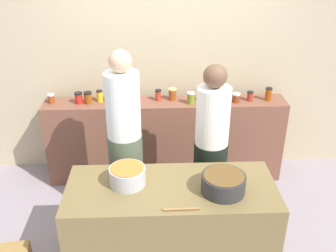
{
  "coord_description": "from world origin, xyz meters",
  "views": [
    {
      "loc": [
        -0.13,
        -2.83,
        2.67
      ],
      "look_at": [
        0.0,
        0.35,
        1.05
      ],
      "focal_mm": 41.18,
      "sensor_mm": 36.0,
      "label": 1
    }
  ],
  "objects_px": {
    "preserve_jar_0": "(51,99)",
    "preserve_jar_5": "(128,96)",
    "preserve_jar_12": "(250,96)",
    "preserve_jar_13": "(268,94)",
    "preserve_jar_8": "(191,98)",
    "preserve_jar_1": "(79,98)",
    "preserve_jar_2": "(88,98)",
    "preserve_jar_9": "(206,96)",
    "preserve_jar_4": "(110,97)",
    "cooking_pot_left": "(127,176)",
    "preserve_jar_10": "(215,94)",
    "preserve_jar_11": "(236,98)",
    "preserve_jar_3": "(100,96)",
    "wooden_spoon": "(181,209)",
    "preserve_jar_7": "(172,94)",
    "cooking_pot_center": "(223,183)",
    "cook_with_tongs": "(125,151)",
    "preserve_jar_6": "(158,95)",
    "cook_in_cap": "(211,155)"
  },
  "relations": [
    {
      "from": "preserve_jar_4",
      "to": "preserve_jar_10",
      "type": "distance_m",
      "value": 1.17
    },
    {
      "from": "preserve_jar_7",
      "to": "cooking_pot_center",
      "type": "height_order",
      "value": "preserve_jar_7"
    },
    {
      "from": "preserve_jar_13",
      "to": "cooking_pot_center",
      "type": "xyz_separation_m",
      "value": [
        -0.75,
        -1.47,
        -0.14
      ]
    },
    {
      "from": "preserve_jar_6",
      "to": "preserve_jar_2",
      "type": "bearing_deg",
      "value": -176.57
    },
    {
      "from": "preserve_jar_5",
      "to": "cooking_pot_center",
      "type": "xyz_separation_m",
      "value": [
        0.81,
        -1.47,
        -0.14
      ]
    },
    {
      "from": "preserve_jar_4",
      "to": "preserve_jar_5",
      "type": "distance_m",
      "value": 0.2
    },
    {
      "from": "preserve_jar_12",
      "to": "preserve_jar_2",
      "type": "bearing_deg",
      "value": -179.98
    },
    {
      "from": "preserve_jar_4",
      "to": "cooking_pot_left",
      "type": "relative_size",
      "value": 0.4
    },
    {
      "from": "preserve_jar_11",
      "to": "preserve_jar_9",
      "type": "bearing_deg",
      "value": 171.36
    },
    {
      "from": "preserve_jar_5",
      "to": "wooden_spoon",
      "type": "distance_m",
      "value": 1.76
    },
    {
      "from": "preserve_jar_9",
      "to": "preserve_jar_12",
      "type": "height_order",
      "value": "preserve_jar_12"
    },
    {
      "from": "preserve_jar_1",
      "to": "wooden_spoon",
      "type": "relative_size",
      "value": 0.47
    },
    {
      "from": "cook_with_tongs",
      "to": "cooking_pot_center",
      "type": "bearing_deg",
      "value": -39.81
    },
    {
      "from": "preserve_jar_2",
      "to": "preserve_jar_11",
      "type": "height_order",
      "value": "preserve_jar_2"
    },
    {
      "from": "preserve_jar_11",
      "to": "wooden_spoon",
      "type": "relative_size",
      "value": 0.38
    },
    {
      "from": "preserve_jar_2",
      "to": "preserve_jar_9",
      "type": "relative_size",
      "value": 1.25
    },
    {
      "from": "preserve_jar_10",
      "to": "cook_in_cap",
      "type": "bearing_deg",
      "value": -100.61
    },
    {
      "from": "preserve_jar_5",
      "to": "cooking_pot_left",
      "type": "height_order",
      "value": "preserve_jar_5"
    },
    {
      "from": "preserve_jar_6",
      "to": "preserve_jar_7",
      "type": "relative_size",
      "value": 0.96
    },
    {
      "from": "preserve_jar_12",
      "to": "preserve_jar_7",
      "type": "bearing_deg",
      "value": 175.92
    },
    {
      "from": "preserve_jar_2",
      "to": "preserve_jar_10",
      "type": "height_order",
      "value": "preserve_jar_2"
    },
    {
      "from": "preserve_jar_3",
      "to": "preserve_jar_13",
      "type": "bearing_deg",
      "value": -1.21
    },
    {
      "from": "preserve_jar_1",
      "to": "preserve_jar_5",
      "type": "height_order",
      "value": "preserve_jar_5"
    },
    {
      "from": "preserve_jar_0",
      "to": "cook_in_cap",
      "type": "bearing_deg",
      "value": -26.61
    },
    {
      "from": "preserve_jar_11",
      "to": "cook_with_tongs",
      "type": "distance_m",
      "value": 1.42
    },
    {
      "from": "preserve_jar_3",
      "to": "cooking_pot_center",
      "type": "bearing_deg",
      "value": -53.22
    },
    {
      "from": "cook_in_cap",
      "to": "cook_with_tongs",
      "type": "bearing_deg",
      "value": 178.84
    },
    {
      "from": "preserve_jar_0",
      "to": "preserve_jar_1",
      "type": "bearing_deg",
      "value": -4.0
    },
    {
      "from": "preserve_jar_4",
      "to": "preserve_jar_9",
      "type": "xyz_separation_m",
      "value": [
        1.06,
        -0.02,
        -0.01
      ]
    },
    {
      "from": "wooden_spoon",
      "to": "preserve_jar_12",
      "type": "bearing_deg",
      "value": 62.33
    },
    {
      "from": "preserve_jar_5",
      "to": "preserve_jar_6",
      "type": "bearing_deg",
      "value": 7.43
    },
    {
      "from": "preserve_jar_0",
      "to": "cooking_pot_left",
      "type": "relative_size",
      "value": 0.36
    },
    {
      "from": "preserve_jar_0",
      "to": "preserve_jar_5",
      "type": "distance_m",
      "value": 0.84
    },
    {
      "from": "preserve_jar_0",
      "to": "preserve_jar_11",
      "type": "relative_size",
      "value": 1.03
    },
    {
      "from": "preserve_jar_11",
      "to": "cook_with_tongs",
      "type": "bearing_deg",
      "value": -147.4
    },
    {
      "from": "preserve_jar_10",
      "to": "preserve_jar_11",
      "type": "distance_m",
      "value": 0.23
    },
    {
      "from": "preserve_jar_5",
      "to": "preserve_jar_12",
      "type": "relative_size",
      "value": 1.36
    },
    {
      "from": "preserve_jar_13",
      "to": "preserve_jar_8",
      "type": "bearing_deg",
      "value": -176.01
    },
    {
      "from": "preserve_jar_4",
      "to": "cooking_pot_left",
      "type": "bearing_deg",
      "value": -79.34
    },
    {
      "from": "preserve_jar_0",
      "to": "preserve_jar_2",
      "type": "height_order",
      "value": "preserve_jar_2"
    },
    {
      "from": "preserve_jar_12",
      "to": "cook_in_cap",
      "type": "height_order",
      "value": "cook_in_cap"
    },
    {
      "from": "preserve_jar_12",
      "to": "preserve_jar_13",
      "type": "xyz_separation_m",
      "value": [
        0.21,
        0.0,
        0.02
      ]
    },
    {
      "from": "preserve_jar_3",
      "to": "wooden_spoon",
      "type": "relative_size",
      "value": 0.47
    },
    {
      "from": "cooking_pot_center",
      "to": "cook_with_tongs",
      "type": "height_order",
      "value": "cook_with_tongs"
    },
    {
      "from": "preserve_jar_13",
      "to": "cook_with_tongs",
      "type": "height_order",
      "value": "cook_with_tongs"
    },
    {
      "from": "preserve_jar_2",
      "to": "cook_with_tongs",
      "type": "height_order",
      "value": "cook_with_tongs"
    },
    {
      "from": "preserve_jar_2",
      "to": "cook_in_cap",
      "type": "xyz_separation_m",
      "value": [
        1.25,
        -0.81,
        -0.28
      ]
    },
    {
      "from": "wooden_spoon",
      "to": "cook_in_cap",
      "type": "relative_size",
      "value": 0.16
    },
    {
      "from": "cook_in_cap",
      "to": "preserve_jar_12",
      "type": "bearing_deg",
      "value": 56.23
    },
    {
      "from": "preserve_jar_6",
      "to": "preserve_jar_13",
      "type": "height_order",
      "value": "preserve_jar_13"
    }
  ]
}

